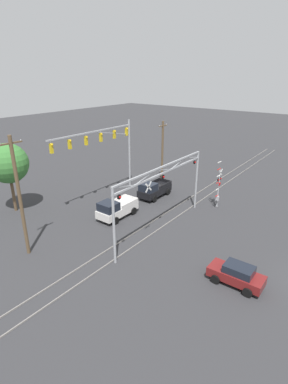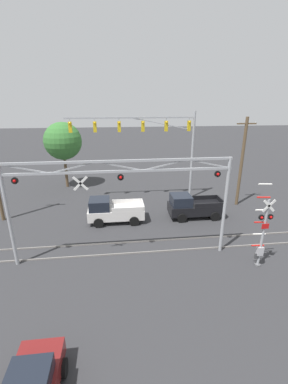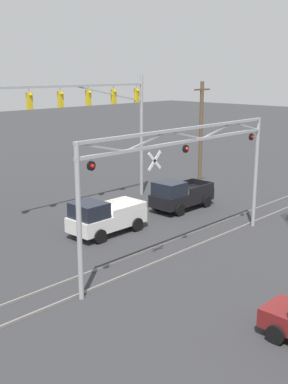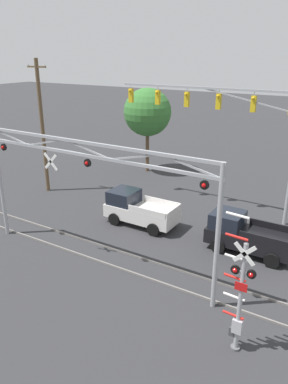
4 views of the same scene
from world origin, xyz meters
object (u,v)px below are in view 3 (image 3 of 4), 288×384
(pickup_truck_lead, at_px, (104,218))
(utility_pole_right, at_px, (201,135))
(traffic_signal_span, at_px, (105,113))
(crossing_gantry, at_px, (185,163))
(pickup_truck_following, at_px, (179,195))

(pickup_truck_lead, xyz_separation_m, utility_pole_right, (12.13, 2.41, 3.32))
(traffic_signal_span, bearing_deg, pickup_truck_lead, -133.29)
(crossing_gantry, height_order, utility_pole_right, utility_pole_right)
(pickup_truck_following, xyz_separation_m, utility_pole_right, (5.23, 2.30, 3.32))
(crossing_gantry, relative_size, pickup_truck_following, 2.89)
(crossing_gantry, relative_size, traffic_signal_span, 1.10)
(pickup_truck_lead, bearing_deg, traffic_signal_span, 46.71)
(crossing_gantry, height_order, traffic_signal_span, traffic_signal_span)
(traffic_signal_span, xyz_separation_m, pickup_truck_lead, (-4.49, -4.76, -5.37))
(crossing_gantry, relative_size, pickup_truck_lead, 2.91)
(pickup_truck_following, height_order, utility_pole_right, utility_pole_right)
(pickup_truck_lead, bearing_deg, utility_pole_right, 11.24)
(crossing_gantry, bearing_deg, utility_pole_right, 33.99)
(pickup_truck_following, bearing_deg, traffic_signal_span, 117.48)
(pickup_truck_following, relative_size, utility_pole_right, 0.56)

